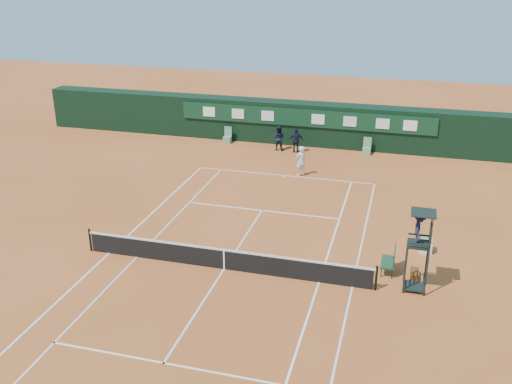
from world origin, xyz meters
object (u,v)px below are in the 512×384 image
at_px(tennis_net, 224,259).
at_px(player, 301,161).
at_px(umpire_chair, 419,235).
at_px(player_bench, 391,259).
at_px(cooler, 426,245).

height_order(tennis_net, player, player).
bearing_deg(umpire_chair, player_bench, 130.07).
relative_size(player_bench, player, 0.64).
xyz_separation_m(umpire_chair, player_bench, (-0.99, 1.18, -1.86)).
relative_size(tennis_net, cooler, 20.00).
bearing_deg(umpire_chair, tennis_net, -176.62).
height_order(cooler, player, player).
xyz_separation_m(umpire_chair, cooler, (0.49, 3.44, -2.13)).
bearing_deg(tennis_net, player, 85.56).
relative_size(cooler, player, 0.34).
relative_size(tennis_net, player, 6.85).
distance_m(umpire_chair, player_bench, 2.41).
xyz_separation_m(player_bench, player, (-5.94, 10.52, 0.35)).
bearing_deg(player_bench, player, 119.43).
relative_size(tennis_net, umpire_chair, 3.77).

